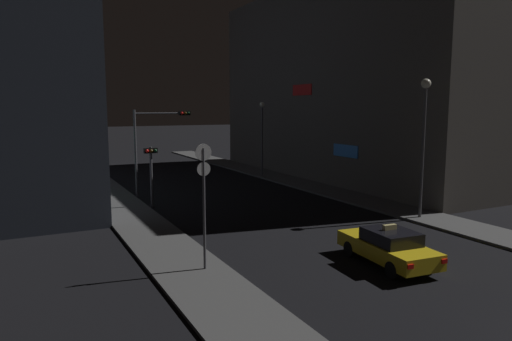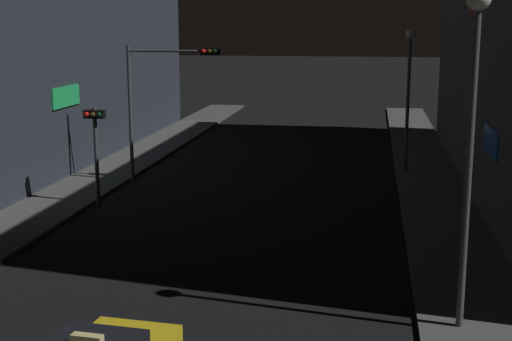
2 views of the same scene
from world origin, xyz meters
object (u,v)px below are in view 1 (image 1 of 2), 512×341
object	(u,v)px
traffic_light_left_kerb	(151,164)
street_lamp_far_block	(262,128)
taxi	(388,246)
street_lamp_near_block	(424,123)
sign_pole_left	(204,195)
traffic_light_overhead	(156,135)

from	to	relation	value
traffic_light_left_kerb	street_lamp_far_block	xyz separation A→B (m)	(11.88, 8.00, 1.62)
street_lamp_far_block	taxi	bearing A→B (deg)	-105.73
taxi	street_lamp_near_block	distance (m)	9.55
sign_pole_left	taxi	bearing A→B (deg)	-20.28
traffic_light_left_kerb	sign_pole_left	size ratio (longest dim) A/B	0.81
taxi	street_lamp_far_block	distance (m)	23.70
traffic_light_left_kerb	street_lamp_near_block	bearing A→B (deg)	-38.08
taxi	traffic_light_overhead	distance (m)	19.40
taxi	street_lamp_near_block	bearing A→B (deg)	35.38
taxi	traffic_light_left_kerb	world-z (taller)	traffic_light_left_kerb
taxi	traffic_light_overhead	world-z (taller)	traffic_light_overhead
traffic_light_left_kerb	street_lamp_far_block	world-z (taller)	street_lamp_far_block
taxi	street_lamp_near_block	xyz separation A→B (m)	(6.84, 4.86, 4.56)
traffic_light_overhead	street_lamp_near_block	world-z (taller)	street_lamp_near_block
traffic_light_left_kerb	street_lamp_far_block	size ratio (longest dim) A/B	0.58
street_lamp_far_block	traffic_light_left_kerb	bearing A→B (deg)	-146.04
sign_pole_left	street_lamp_far_block	distance (m)	23.98
sign_pole_left	street_lamp_far_block	world-z (taller)	street_lamp_far_block
traffic_light_overhead	street_lamp_near_block	bearing A→B (deg)	-51.50
street_lamp_near_block	street_lamp_far_block	xyz separation A→B (m)	(-0.49, 17.69, -0.97)
street_lamp_far_block	street_lamp_near_block	bearing A→B (deg)	-88.41
taxi	sign_pole_left	world-z (taller)	sign_pole_left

